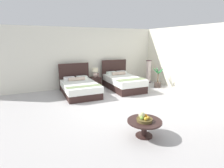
{
  "coord_description": "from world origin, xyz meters",
  "views": [
    {
      "loc": [
        -2.98,
        -5.35,
        2.23
      ],
      "look_at": [
        -0.18,
        0.56,
        0.67
      ],
      "focal_mm": 29.06,
      "sensor_mm": 36.0,
      "label": 1
    }
  ],
  "objects_px": {
    "vase": "(98,75)",
    "potted_palm": "(158,82)",
    "bed_near_window": "(80,88)",
    "floor_lamp_corner": "(149,72)",
    "table_lamp": "(95,72)",
    "fruit_bowl": "(144,118)",
    "nightstand": "(95,82)",
    "bed_near_corner": "(123,82)",
    "coffee_table": "(144,124)"
  },
  "relations": [
    {
      "from": "bed_near_window",
      "to": "floor_lamp_corner",
      "type": "distance_m",
      "value": 4.03
    },
    {
      "from": "vase",
      "to": "potted_palm",
      "type": "xyz_separation_m",
      "value": [
        2.66,
        -1.15,
        -0.36
      ]
    },
    {
      "from": "table_lamp",
      "to": "potted_palm",
      "type": "relative_size",
      "value": 0.45
    },
    {
      "from": "coffee_table",
      "to": "fruit_bowl",
      "type": "bearing_deg",
      "value": -150.99
    },
    {
      "from": "floor_lamp_corner",
      "to": "potted_palm",
      "type": "distance_m",
      "value": 1.1
    },
    {
      "from": "potted_palm",
      "to": "table_lamp",
      "type": "bearing_deg",
      "value": 156.52
    },
    {
      "from": "vase",
      "to": "coffee_table",
      "type": "relative_size",
      "value": 0.24
    },
    {
      "from": "bed_near_corner",
      "to": "potted_palm",
      "type": "distance_m",
      "value": 1.75
    },
    {
      "from": "bed_near_corner",
      "to": "coffee_table",
      "type": "relative_size",
      "value": 2.71
    },
    {
      "from": "nightstand",
      "to": "floor_lamp_corner",
      "type": "relative_size",
      "value": 0.44
    },
    {
      "from": "bed_near_corner",
      "to": "fruit_bowl",
      "type": "distance_m",
      "value": 4.4
    },
    {
      "from": "fruit_bowl",
      "to": "bed_near_corner",
      "type": "bearing_deg",
      "value": 67.63
    },
    {
      "from": "bed_near_window",
      "to": "bed_near_corner",
      "type": "xyz_separation_m",
      "value": [
        2.09,
        -0.01,
        0.04
      ]
    },
    {
      "from": "potted_palm",
      "to": "fruit_bowl",
      "type": "bearing_deg",
      "value": -132.87
    },
    {
      "from": "nightstand",
      "to": "potted_palm",
      "type": "xyz_separation_m",
      "value": [
        2.79,
        -1.19,
        -0.0
      ]
    },
    {
      "from": "bed_near_window",
      "to": "vase",
      "type": "xyz_separation_m",
      "value": [
        1.12,
        0.71,
        0.33
      ]
    },
    {
      "from": "bed_near_window",
      "to": "bed_near_corner",
      "type": "height_order",
      "value": "bed_near_corner"
    },
    {
      "from": "coffee_table",
      "to": "bed_near_window",
      "type": "bearing_deg",
      "value": 96.32
    },
    {
      "from": "bed_near_window",
      "to": "coffee_table",
      "type": "distance_m",
      "value": 4.08
    },
    {
      "from": "coffee_table",
      "to": "potted_palm",
      "type": "xyz_separation_m",
      "value": [
        3.33,
        3.61,
        -0.04
      ]
    },
    {
      "from": "bed_near_corner",
      "to": "table_lamp",
      "type": "distance_m",
      "value": 1.42
    },
    {
      "from": "vase",
      "to": "fruit_bowl",
      "type": "height_order",
      "value": "vase"
    },
    {
      "from": "bed_near_window",
      "to": "floor_lamp_corner",
      "type": "bearing_deg",
      "value": 8.3
    },
    {
      "from": "potted_palm",
      "to": "vase",
      "type": "bearing_deg",
      "value": 156.52
    },
    {
      "from": "vase",
      "to": "potted_palm",
      "type": "relative_size",
      "value": 0.2
    },
    {
      "from": "bed_near_corner",
      "to": "table_lamp",
      "type": "height_order",
      "value": "bed_near_corner"
    },
    {
      "from": "table_lamp",
      "to": "vase",
      "type": "xyz_separation_m",
      "value": [
        0.14,
        -0.06,
        -0.16
      ]
    },
    {
      "from": "bed_near_window",
      "to": "fruit_bowl",
      "type": "bearing_deg",
      "value": -84.19
    },
    {
      "from": "table_lamp",
      "to": "fruit_bowl",
      "type": "xyz_separation_m",
      "value": [
        -0.57,
        -4.84,
        -0.32
      ]
    },
    {
      "from": "nightstand",
      "to": "fruit_bowl",
      "type": "height_order",
      "value": "fruit_bowl"
    },
    {
      "from": "coffee_table",
      "to": "potted_palm",
      "type": "height_order",
      "value": "potted_palm"
    },
    {
      "from": "bed_near_window",
      "to": "vase",
      "type": "bearing_deg",
      "value": 32.1
    },
    {
      "from": "bed_near_window",
      "to": "vase",
      "type": "distance_m",
      "value": 1.37
    },
    {
      "from": "bed_near_window",
      "to": "floor_lamp_corner",
      "type": "relative_size",
      "value": 1.76
    },
    {
      "from": "nightstand",
      "to": "fruit_bowl",
      "type": "relative_size",
      "value": 1.42
    },
    {
      "from": "bed_near_window",
      "to": "nightstand",
      "type": "xyz_separation_m",
      "value": [
        0.99,
        0.75,
        -0.03
      ]
    },
    {
      "from": "bed_near_window",
      "to": "nightstand",
      "type": "bearing_deg",
      "value": 37.07
    },
    {
      "from": "table_lamp",
      "to": "floor_lamp_corner",
      "type": "xyz_separation_m",
      "value": [
        2.99,
        -0.19,
        -0.19
      ]
    },
    {
      "from": "bed_near_corner",
      "to": "coffee_table",
      "type": "height_order",
      "value": "bed_near_corner"
    },
    {
      "from": "table_lamp",
      "to": "coffee_table",
      "type": "xyz_separation_m",
      "value": [
        -0.54,
        -4.82,
        -0.49
      ]
    },
    {
      "from": "fruit_bowl",
      "to": "floor_lamp_corner",
      "type": "distance_m",
      "value": 5.87
    },
    {
      "from": "potted_palm",
      "to": "floor_lamp_corner",
      "type": "bearing_deg",
      "value": 79.14
    },
    {
      "from": "fruit_bowl",
      "to": "vase",
      "type": "bearing_deg",
      "value": 81.55
    },
    {
      "from": "bed_near_corner",
      "to": "floor_lamp_corner",
      "type": "relative_size",
      "value": 1.83
    },
    {
      "from": "nightstand",
      "to": "coffee_table",
      "type": "distance_m",
      "value": 4.83
    },
    {
      "from": "nightstand",
      "to": "bed_near_window",
      "type": "bearing_deg",
      "value": -142.93
    },
    {
      "from": "potted_palm",
      "to": "coffee_table",
      "type": "bearing_deg",
      "value": -132.72
    },
    {
      "from": "bed_near_corner",
      "to": "potted_palm",
      "type": "height_order",
      "value": "bed_near_corner"
    },
    {
      "from": "table_lamp",
      "to": "potted_palm",
      "type": "distance_m",
      "value": 3.09
    },
    {
      "from": "floor_lamp_corner",
      "to": "potted_palm",
      "type": "height_order",
      "value": "floor_lamp_corner"
    }
  ]
}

